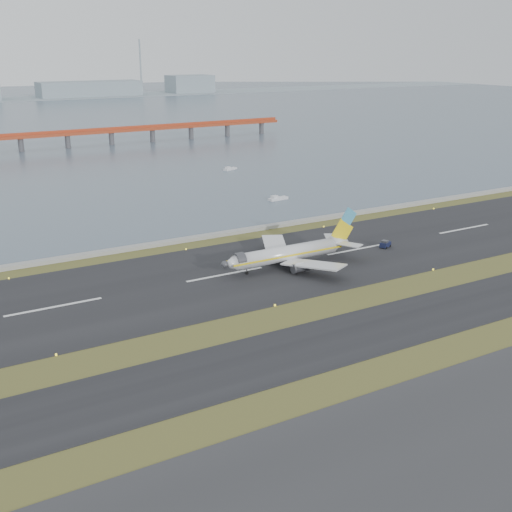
% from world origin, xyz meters
% --- Properties ---
extents(ground, '(1000.00, 1000.00, 0.00)m').
position_xyz_m(ground, '(0.00, 0.00, 0.00)').
color(ground, '#3B4E1B').
rests_on(ground, ground).
extents(taxiway_strip, '(1000.00, 18.00, 0.10)m').
position_xyz_m(taxiway_strip, '(0.00, -12.00, 0.05)').
color(taxiway_strip, black).
rests_on(taxiway_strip, ground).
extents(runway_strip, '(1000.00, 45.00, 0.10)m').
position_xyz_m(runway_strip, '(0.00, 30.00, 0.05)').
color(runway_strip, black).
rests_on(runway_strip, ground).
extents(seawall, '(1000.00, 2.50, 1.00)m').
position_xyz_m(seawall, '(0.00, 60.00, 0.50)').
color(seawall, '#979892').
rests_on(seawall, ground).
extents(red_pier, '(260.00, 5.00, 10.20)m').
position_xyz_m(red_pier, '(20.00, 250.00, 7.28)').
color(red_pier, '#A2381B').
rests_on(red_pier, ground).
extents(airliner, '(38.52, 32.89, 12.80)m').
position_xyz_m(airliner, '(16.97, 27.48, 3.46)').
color(airliner, silver).
rests_on(airliner, ground).
extents(pushback_tug, '(3.76, 2.98, 2.12)m').
position_xyz_m(pushback_tug, '(47.23, 27.51, 1.03)').
color(pushback_tug, '#121734').
rests_on(pushback_tug, ground).
extents(workboat_near, '(7.66, 3.11, 1.81)m').
position_xyz_m(workboat_near, '(52.09, 90.04, 0.57)').
color(workboat_near, silver).
rests_on(workboat_near, ground).
extents(workboat_far, '(7.15, 4.52, 1.66)m').
position_xyz_m(workboat_far, '(64.73, 149.88, 0.53)').
color(workboat_far, silver).
rests_on(workboat_far, ground).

